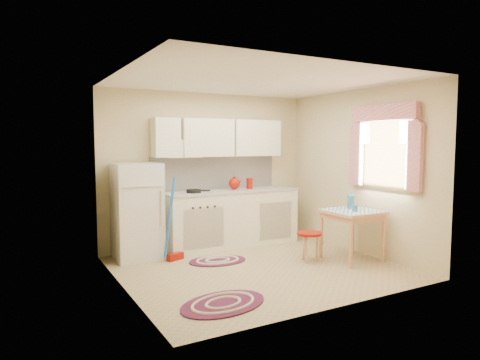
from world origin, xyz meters
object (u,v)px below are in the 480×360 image
Objects in this scene: base_cabinets at (231,219)px; stool at (309,247)px; fridge at (137,211)px; table at (352,235)px.

stool is at bearing -69.64° from base_cabinets.
fridge is 0.62× the size of base_cabinets.
stool is at bearing 157.99° from table.
table is at bearing -22.01° from stool.
fridge is at bearing 147.35° from stool.
base_cabinets is at bearing 124.09° from table.
base_cabinets is 1.97m from table.
base_cabinets is 5.36× the size of stool.
table is 1.71× the size of stool.
fridge reaches higher than base_cabinets.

